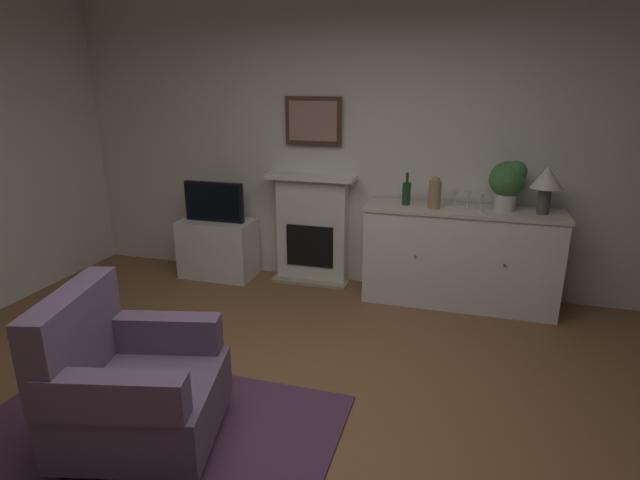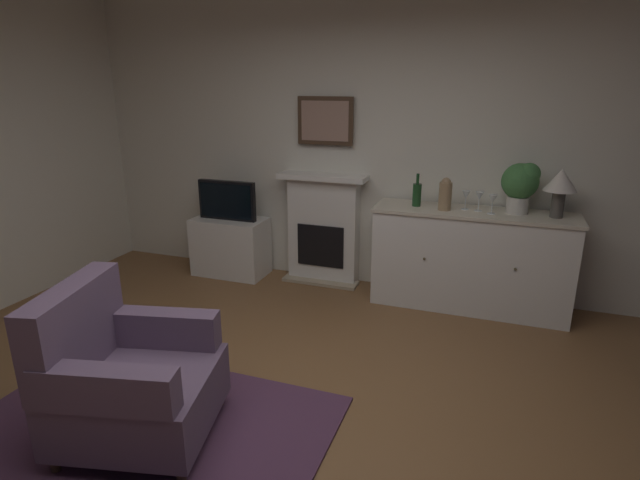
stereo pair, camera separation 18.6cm
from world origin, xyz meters
name	(u,v)px [view 2 (the right image)]	position (x,y,z in m)	size (l,w,h in m)	color
ground_plane	(285,443)	(0.00, 0.00, -0.05)	(6.27, 5.02, 0.10)	brown
wall_rear	(388,137)	(0.00, 2.48, 1.46)	(6.27, 0.06, 2.92)	silver
area_rug	(129,445)	(-0.78, -0.38, 0.01)	(2.12, 1.69, 0.02)	#4C2D47
fireplace_unit	(323,228)	(-0.59, 2.35, 0.55)	(0.87, 0.30, 1.10)	white
framed_picture	(325,121)	(-0.59, 2.40, 1.60)	(0.55, 0.04, 0.45)	#473323
sideboard_cabinet	(470,260)	(0.84, 2.18, 0.45)	(1.71, 0.49, 0.89)	white
table_lamp	(561,184)	(1.48, 2.18, 1.17)	(0.26, 0.26, 0.40)	#4C4742
wine_bottle	(417,194)	(0.34, 2.19, 1.00)	(0.08, 0.08, 0.29)	#193F1E
wine_glass_left	(466,196)	(0.76, 2.20, 1.02)	(0.07, 0.07, 0.16)	silver
wine_glass_center	(479,197)	(0.87, 2.19, 1.02)	(0.07, 0.07, 0.16)	silver
wine_glass_right	(493,200)	(0.98, 2.12, 1.02)	(0.07, 0.07, 0.16)	silver
vase_decorative	(445,194)	(0.59, 2.13, 1.03)	(0.11, 0.11, 0.28)	#9E7F5B
tv_cabinet	(231,246)	(-1.57, 2.19, 0.30)	(0.75, 0.42, 0.60)	white
tv_set	(227,200)	(-1.57, 2.17, 0.80)	(0.62, 0.07, 0.40)	black
potted_plant_small	(521,183)	(1.19, 2.22, 1.15)	(0.30, 0.30, 0.43)	beige
armchair	(127,378)	(-0.82, -0.29, 0.38)	(0.96, 0.93, 0.92)	#604C66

